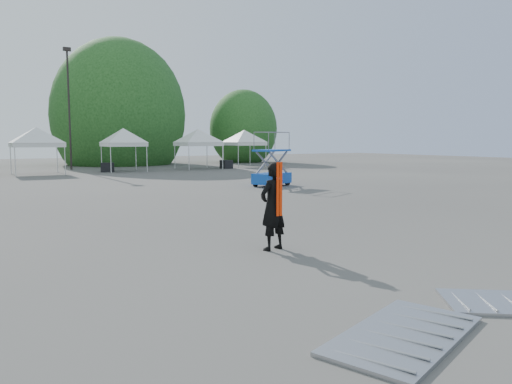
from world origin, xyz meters
TOP-DOWN VIEW (x-y plane):
  - ground at (0.00, 0.00)m, footprint 120.00×120.00m
  - light_pole_east at (3.00, 32.00)m, footprint 0.60×0.25m
  - tree_mid_e at (9.00, 39.00)m, footprint 5.12×5.12m
  - tree_far_e at (22.00, 37.00)m, footprint 3.84×3.84m
  - tent_e at (-0.10, 27.56)m, footprint 4.75×4.75m
  - tent_f at (6.08, 27.58)m, footprint 4.17×4.17m
  - tent_g at (12.36, 27.57)m, footprint 4.53×4.53m
  - tent_h at (17.57, 28.96)m, footprint 4.32×4.32m
  - man at (0.98, -1.56)m, footprint 0.82×0.65m
  - scissor_lift at (9.30, 11.43)m, footprint 2.47×1.88m
  - barrier_left at (-0.30, -6.57)m, footprint 2.67×1.95m
  - crate_mid at (4.78, 27.49)m, footprint 1.11×1.00m
  - crate_east at (14.72, 27.07)m, footprint 1.06×0.91m

SIDE VIEW (x-z plane):
  - ground at x=0.00m, z-range 0.00..0.00m
  - barrier_left at x=-0.30m, z-range 0.00..0.08m
  - crate_mid at x=4.78m, z-range 0.00..0.71m
  - crate_east at x=14.72m, z-range 0.00..0.72m
  - man at x=0.98m, z-range 0.00..1.97m
  - scissor_lift at x=9.30m, z-range 0.01..2.87m
  - tent_f at x=6.08m, z-range 1.12..5.00m
  - tent_h at x=17.57m, z-range 1.12..5.00m
  - tent_g at x=12.36m, z-range 1.12..5.00m
  - tent_e at x=-0.10m, z-range 1.12..5.00m
  - tree_far_e at x=22.00m, z-range 0.70..6.55m
  - tree_mid_e at x=9.00m, z-range 0.94..8.74m
  - light_pole_east at x=3.00m, z-range 0.62..10.42m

